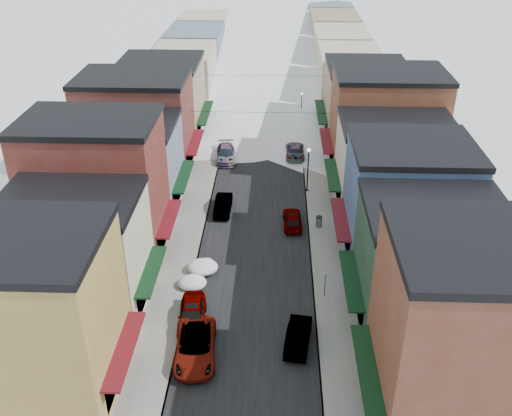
# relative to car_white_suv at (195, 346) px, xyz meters

# --- Properties ---
(road) EXTENTS (10.00, 160.00, 0.01)m
(road) POSITION_rel_car_white_suv_xyz_m (3.60, 53.05, -0.84)
(road) COLOR black
(road) RESTS_ON ground
(sidewalk_left) EXTENTS (3.20, 160.00, 0.15)m
(sidewalk_left) POSITION_rel_car_white_suv_xyz_m (-3.00, 53.05, -0.77)
(sidewalk_left) COLOR gray
(sidewalk_left) RESTS_ON ground
(sidewalk_right) EXTENTS (3.20, 160.00, 0.15)m
(sidewalk_right) POSITION_rel_car_white_suv_xyz_m (10.20, 53.05, -0.77)
(sidewalk_right) COLOR gray
(sidewalk_right) RESTS_ON ground
(curb_left) EXTENTS (0.10, 160.00, 0.15)m
(curb_left) POSITION_rel_car_white_suv_xyz_m (-1.45, 53.05, -0.77)
(curb_left) COLOR slate
(curb_left) RESTS_ON ground
(curb_right) EXTENTS (0.10, 160.00, 0.15)m
(curb_right) POSITION_rel_car_white_suv_xyz_m (8.65, 53.05, -0.77)
(curb_right) COLOR slate
(curb_right) RESTS_ON ground
(bldg_l_yellow) EXTENTS (11.30, 8.70, 11.50)m
(bldg_l_yellow) POSITION_rel_car_white_suv_xyz_m (-9.59, -2.95, 4.91)
(bldg_l_yellow) COLOR #B18F41
(bldg_l_yellow) RESTS_ON ground
(bldg_l_cream) EXTENTS (11.30, 8.20, 9.50)m
(bldg_l_cream) POSITION_rel_car_white_suv_xyz_m (-9.59, 5.55, 3.91)
(bldg_l_cream) COLOR beige
(bldg_l_cream) RESTS_ON ground
(bldg_l_brick_near) EXTENTS (12.30, 8.20, 12.50)m
(bldg_l_brick_near) POSITION_rel_car_white_suv_xyz_m (-10.09, 13.55, 5.41)
(bldg_l_brick_near) COLOR maroon
(bldg_l_brick_near) RESTS_ON ground
(bldg_l_grayblue) EXTENTS (11.30, 9.20, 9.00)m
(bldg_l_grayblue) POSITION_rel_car_white_suv_xyz_m (-9.59, 22.05, 3.66)
(bldg_l_grayblue) COLOR gray
(bldg_l_grayblue) RESTS_ON ground
(bldg_l_brick_far) EXTENTS (13.30, 9.20, 11.00)m
(bldg_l_brick_far) POSITION_rel_car_white_suv_xyz_m (-10.59, 31.05, 4.66)
(bldg_l_brick_far) COLOR maroon
(bldg_l_brick_far) RESTS_ON ground
(bldg_l_tan) EXTENTS (11.30, 11.20, 10.00)m
(bldg_l_tan) POSITION_rel_car_white_suv_xyz_m (-9.59, 41.05, 4.16)
(bldg_l_tan) COLOR tan
(bldg_l_tan) RESTS_ON ground
(bldg_r_brick_near) EXTENTS (12.30, 9.20, 12.50)m
(bldg_r_brick_near) POSITION_rel_car_white_suv_xyz_m (17.29, -3.95, 5.41)
(bldg_r_brick_near) COLOR brown
(bldg_r_brick_near) RESTS_ON ground
(bldg_r_green) EXTENTS (11.30, 9.20, 9.50)m
(bldg_r_green) POSITION_rel_car_white_suv_xyz_m (16.79, 5.05, 3.91)
(bldg_r_green) COLOR #1B3825
(bldg_r_green) RESTS_ON ground
(bldg_r_blue) EXTENTS (11.30, 9.20, 10.50)m
(bldg_r_blue) POSITION_rel_car_white_suv_xyz_m (16.79, 14.05, 4.41)
(bldg_r_blue) COLOR #36507C
(bldg_r_blue) RESTS_ON ground
(bldg_r_cream) EXTENTS (12.30, 9.20, 9.00)m
(bldg_r_cream) POSITION_rel_car_white_suv_xyz_m (17.29, 23.05, 3.66)
(bldg_r_cream) COLOR beige
(bldg_r_cream) RESTS_ON ground
(bldg_r_brick_far) EXTENTS (13.30, 9.20, 11.50)m
(bldg_r_brick_far) POSITION_rel_car_white_suv_xyz_m (17.79, 32.05, 4.91)
(bldg_r_brick_far) COLOR brown
(bldg_r_brick_far) RESTS_ON ground
(bldg_r_tan) EXTENTS (11.30, 11.20, 9.50)m
(bldg_r_tan) POSITION_rel_car_white_suv_xyz_m (16.79, 42.05, 3.91)
(bldg_r_tan) COLOR #917C5F
(bldg_r_tan) RESTS_ON ground
(distant_blocks) EXTENTS (34.00, 55.00, 8.00)m
(distant_blocks) POSITION_rel_car_white_suv_xyz_m (3.60, 76.05, 3.16)
(distant_blocks) COLOR gray
(distant_blocks) RESTS_ON ground
(overhead_cables) EXTENTS (16.40, 15.04, 0.04)m
(overhead_cables) POSITION_rel_car_white_suv_xyz_m (3.60, 40.55, 5.36)
(overhead_cables) COLOR black
(overhead_cables) RESTS_ON ground
(car_white_suv) EXTENTS (3.27, 6.27, 1.69)m
(car_white_suv) POSITION_rel_car_white_suv_xyz_m (0.00, 0.00, 0.00)
(car_white_suv) COLOR silver
(car_white_suv) RESTS_ON ground
(car_silver_sedan) EXTENTS (2.32, 5.13, 1.71)m
(car_silver_sedan) POSITION_rel_car_white_suv_xyz_m (-0.70, 3.40, 0.01)
(car_silver_sedan) COLOR #ABAEB4
(car_silver_sedan) RESTS_ON ground
(car_dark_hatch) EXTENTS (1.62, 4.54, 1.49)m
(car_dark_hatch) POSITION_rel_car_white_suv_xyz_m (0.10, 20.58, -0.10)
(car_dark_hatch) COLOR black
(car_dark_hatch) RESTS_ON ground
(car_silver_wagon) EXTENTS (2.69, 5.68, 1.60)m
(car_silver_wagon) POSITION_rel_car_white_suv_xyz_m (-0.70, 33.30, -0.04)
(car_silver_wagon) COLOR #A9ABB1
(car_silver_wagon) RESTS_ON ground
(car_green_sedan) EXTENTS (2.25, 4.83, 1.53)m
(car_green_sedan) POSITION_rel_car_white_suv_xyz_m (7.23, 1.48, -0.08)
(car_green_sedan) COLOR black
(car_green_sedan) RESTS_ON ground
(car_gray_suv) EXTENTS (1.93, 4.48, 1.51)m
(car_gray_suv) POSITION_rel_car_white_suv_xyz_m (7.10, 18.06, -0.09)
(car_gray_suv) COLOR #9EA2A6
(car_gray_suv) RESTS_ON ground
(car_black_sedan) EXTENTS (2.27, 5.55, 1.61)m
(car_black_sedan) POSITION_rel_car_white_suv_xyz_m (7.69, 34.69, -0.04)
(car_black_sedan) COLOR black
(car_black_sedan) RESTS_ON ground
(car_lane_silver) EXTENTS (2.08, 4.37, 1.44)m
(car_lane_silver) POSITION_rel_car_white_suv_xyz_m (2.18, 46.38, -0.12)
(car_lane_silver) COLOR #94989C
(car_lane_silver) RESTS_ON ground
(car_lane_white) EXTENTS (2.78, 5.34, 1.44)m
(car_lane_white) POSITION_rel_car_white_suv_xyz_m (5.07, 53.80, -0.12)
(car_lane_white) COLOR silver
(car_lane_white) RESTS_ON ground
(parking_sign) EXTENTS (0.06, 0.28, 2.07)m
(parking_sign) POSITION_rel_car_white_suv_xyz_m (9.47, 6.92, 0.52)
(parking_sign) COLOR black
(parking_sign) RESTS_ON sidewalk_right
(trash_can) EXTENTS (0.63, 0.63, 1.07)m
(trash_can) POSITION_rel_car_white_suv_xyz_m (9.65, 17.81, -0.15)
(trash_can) COLOR slate
(trash_can) RESTS_ON sidewalk_right
(streetlamp_near) EXTENTS (0.41, 0.41, 4.96)m
(streetlamp_near) POSITION_rel_car_white_suv_xyz_m (8.80, 25.34, 2.43)
(streetlamp_near) COLOR black
(streetlamp_near) RESTS_ON sidewalk_right
(streetlamp_far) EXTENTS (0.33, 0.33, 3.96)m
(streetlamp_far) POSITION_rel_car_white_suv_xyz_m (8.80, 47.11, 1.80)
(streetlamp_far) COLOR black
(streetlamp_far) RESTS_ON sidewalk_right
(planter_far) EXTENTS (0.52, 0.52, 0.66)m
(planter_far) POSITION_rel_car_white_suv_xyz_m (11.40, -1.50, -0.36)
(planter_far) COLOR #274C22
(planter_far) RESTS_ON sidewalk_right
(snow_pile_near) EXTENTS (2.36, 2.65, 1.00)m
(snow_pile_near) POSITION_rel_car_white_suv_xyz_m (-1.28, 7.92, -0.37)
(snow_pile_near) COLOR white
(snow_pile_near) RESTS_ON ground
(snow_pile_mid) EXTENTS (2.63, 2.82, 1.11)m
(snow_pile_mid) POSITION_rel_car_white_suv_xyz_m (-0.68, 10.06, -0.31)
(snow_pile_mid) COLOR white
(snow_pile_mid) RESTS_ON ground
(snow_pile_far) EXTENTS (2.57, 2.78, 1.09)m
(snow_pile_far) POSITION_rel_car_white_suv_xyz_m (-1.22, 35.73, -0.32)
(snow_pile_far) COLOR white
(snow_pile_far) RESTS_ON ground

